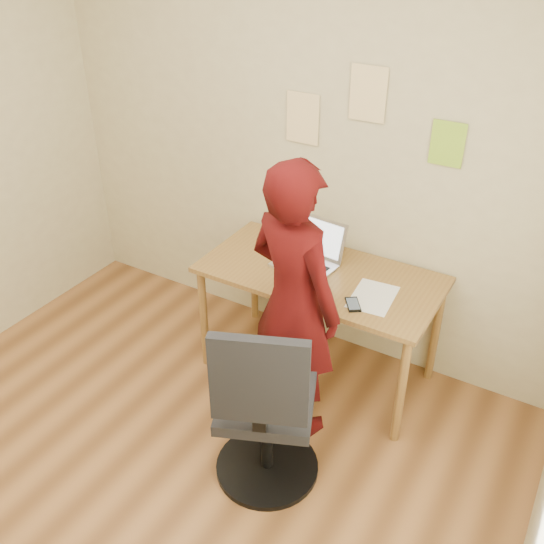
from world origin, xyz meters
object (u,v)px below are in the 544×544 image
Objects in this scene: desk at (320,285)px; phone at (353,304)px; laptop at (309,255)px; person at (294,303)px; office_chair at (265,417)px.

desk is 9.40× the size of phone.
laptop is 0.24× the size of person.
desk is 3.63× the size of laptop.
office_chair is 0.60m from person.
person reaches higher than desk.
laptop is at bearing 83.17° from office_chair.
office_chair reaches higher than laptop.
laptop is 0.49m from phone.
person is (-0.11, 0.48, 0.35)m from office_chair.
laptop is 2.59× the size of phone.
phone is 0.09× the size of person.
phone is at bearing -121.31° from person.
office_chair is (0.17, -0.91, -0.20)m from desk.
phone is 0.14× the size of office_chair.
phone reaches higher than desk.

